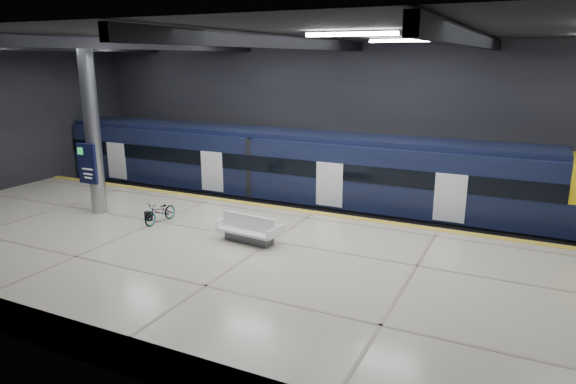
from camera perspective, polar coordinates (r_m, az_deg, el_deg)
The scene contains 10 objects.
ground at distance 19.10m, azimuth -0.36°, elevation -7.63°, with size 30.00×30.00×0.00m, color black.
room_shell at distance 17.74m, azimuth -0.39°, elevation 9.72°, with size 30.10×16.10×8.05m.
platform at distance 16.86m, azimuth -4.16°, elevation -8.79°, with size 30.00×11.00×1.10m, color #B8AD9C.
safety_strip at distance 21.09m, azimuth 2.93°, elevation -2.28°, with size 30.00×0.40×0.01m, color gold.
rails at distance 23.84m, azimuth 5.48°, elevation -2.89°, with size 30.00×1.52×0.16m.
train at distance 23.70m, azimuth 3.15°, elevation 2.01°, with size 29.40×2.84×3.79m.
bench at distance 17.73m, azimuth -4.36°, elevation -4.50°, with size 2.29×1.13×0.97m.
bicycle at distance 20.29m, azimuth -14.01°, elevation -2.15°, with size 0.57×1.63×0.85m, color #99999E.
pannier_bag at distance 20.74m, azimuth -15.25°, elevation -2.60°, with size 0.30×0.18×0.35m, color black.
info_column at distance 21.85m, azimuth -20.96°, elevation 6.38°, with size 0.90×0.78×6.90m.
Camera 1 is at (7.80, -15.85, 7.27)m, focal length 32.00 mm.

